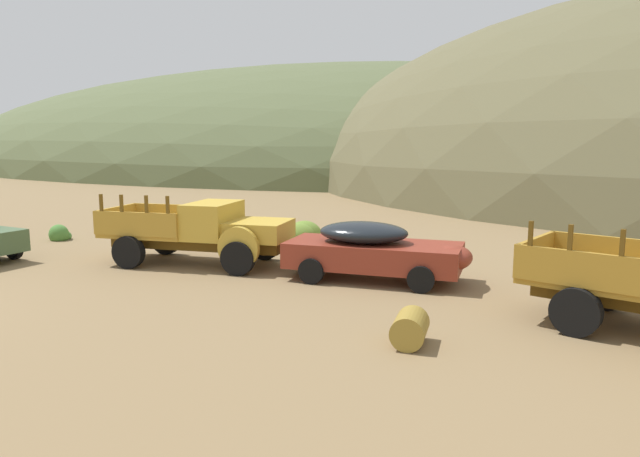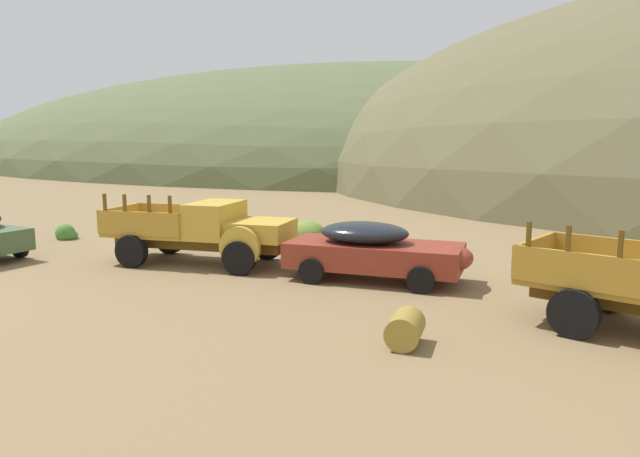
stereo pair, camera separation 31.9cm
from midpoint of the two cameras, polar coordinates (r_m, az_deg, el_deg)
hill_distant at (r=76.94m, az=0.58°, el=6.02°), size 110.92×69.08×24.87m
truck_faded_yellow at (r=18.00m, az=-11.08°, el=-0.32°), size 5.88×3.12×2.16m
car_rust_red at (r=15.82m, az=5.10°, el=-2.11°), size 5.04×2.42×1.57m
oil_drum_spare at (r=11.15m, az=7.87°, el=-9.53°), size 0.75×0.99×0.63m
bush_lone_scrub at (r=24.15m, az=-24.17°, el=-0.57°), size 0.76×0.81×0.76m
bush_back_edge at (r=21.15m, az=-2.16°, el=-0.76°), size 1.30×1.51×1.07m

